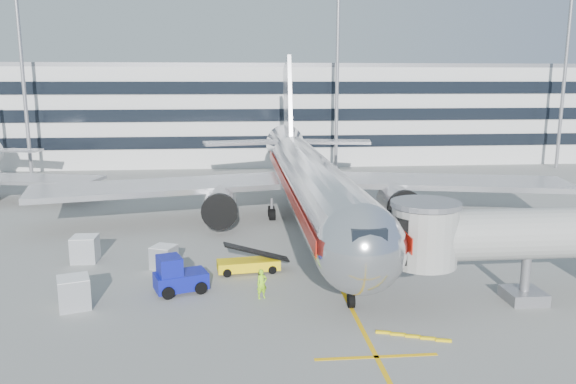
{
  "coord_description": "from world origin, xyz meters",
  "views": [
    {
      "loc": [
        -6.52,
        -38.28,
        12.97
      ],
      "look_at": [
        -2.31,
        6.8,
        4.0
      ],
      "focal_mm": 35.0,
      "sensor_mm": 36.0,
      "label": 1
    }
  ],
  "objects": [
    {
      "name": "belt_loader",
      "position": [
        -5.8,
        -1.23,
        0.61
      ],
      "size": [
        4.57,
        2.05,
        2.15
      ],
      "color": "yellow",
      "rests_on": "ground"
    },
    {
      "name": "ramp_worker",
      "position": [
        -5.1,
        -6.07,
        0.91
      ],
      "size": [
        0.78,
        0.66,
        1.83
      ],
      "primitive_type": "imported",
      "rotation": [
        0.0,
        0.0,
        0.4
      ],
      "color": "#9CF419",
      "rests_on": "ground"
    },
    {
      "name": "ground",
      "position": [
        0.0,
        0.0,
        0.0
      ],
      "size": [
        180.0,
        180.0,
        0.0
      ],
      "primitive_type": "plane",
      "color": "gray",
      "rests_on": "ground"
    },
    {
      "name": "main_jet",
      "position": [
        0.0,
        11.72,
        4.23
      ],
      "size": [
        50.95,
        48.7,
        16.06
      ],
      "color": "silver",
      "rests_on": "ground"
    },
    {
      "name": "cargo_container_right",
      "position": [
        -17.62,
        2.25,
        0.95
      ],
      "size": [
        1.79,
        1.79,
        1.89
      ],
      "color": "silver",
      "rests_on": "ground"
    },
    {
      "name": "light_mast_east",
      "position": [
        42.0,
        42.0,
        14.88
      ],
      "size": [
        2.4,
        1.2,
        25.45
      ],
      "color": "gray",
      "rests_on": "ground"
    },
    {
      "name": "stop_bar",
      "position": [
        0.0,
        -14.0,
        0.01
      ],
      "size": [
        6.0,
        0.25,
        0.01
      ],
      "primitive_type": "cube",
      "color": "#FBB70D",
      "rests_on": "ground"
    },
    {
      "name": "light_mast_centre",
      "position": [
        8.0,
        42.0,
        14.88
      ],
      "size": [
        2.4,
        1.2,
        25.45
      ],
      "color": "gray",
      "rests_on": "ground"
    },
    {
      "name": "jet_bridge",
      "position": [
        12.18,
        -8.0,
        3.87
      ],
      "size": [
        17.8,
        4.5,
        7.0
      ],
      "color": "silver",
      "rests_on": "ground"
    },
    {
      "name": "light_mast_west",
      "position": [
        -35.0,
        42.0,
        14.88
      ],
      "size": [
        2.4,
        1.2,
        25.45
      ],
      "color": "gray",
      "rests_on": "ground"
    },
    {
      "name": "lead_in_line",
      "position": [
        0.0,
        10.0,
        0.01
      ],
      "size": [
        0.25,
        70.0,
        0.01
      ],
      "primitive_type": "cube",
      "color": "#FBB70D",
      "rests_on": "ground"
    },
    {
      "name": "cargo_container_front",
      "position": [
        -16.03,
        -6.5,
        0.93
      ],
      "size": [
        2.2,
        2.2,
        1.85
      ],
      "color": "silver",
      "rests_on": "ground"
    },
    {
      "name": "cargo_container_left",
      "position": [
        -11.71,
        0.21,
        0.81
      ],
      "size": [
        1.98,
        1.98,
        1.61
      ],
      "color": "silver",
      "rests_on": "ground"
    },
    {
      "name": "baggage_tug",
      "position": [
        -10.29,
        -4.6,
        1.04
      ],
      "size": [
        3.59,
        2.85,
        2.38
      ],
      "color": "#0C148C",
      "rests_on": "ground"
    },
    {
      "name": "terminal",
      "position": [
        0.0,
        57.95,
        7.8
      ],
      "size": [
        150.0,
        24.25,
        15.6
      ],
      "color": "silver",
      "rests_on": "ground"
    }
  ]
}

